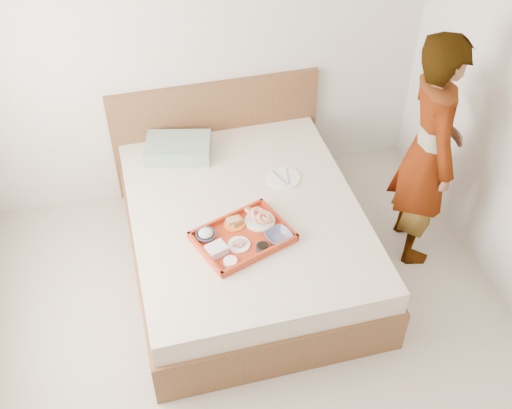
{
  "coord_description": "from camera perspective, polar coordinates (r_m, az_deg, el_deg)",
  "views": [
    {
      "loc": [
        -0.62,
        -2.05,
        3.44
      ],
      "look_at": [
        0.14,
        0.9,
        0.65
      ],
      "focal_mm": 43.83,
      "sensor_mm": 36.0,
      "label": 1
    }
  ],
  "objects": [
    {
      "name": "prawn_plate",
      "position": [
        4.16,
        0.35,
        -1.49
      ],
      "size": [
        0.26,
        0.26,
        0.01
      ],
      "primitive_type": "cylinder",
      "rotation": [
        0.0,
        0.0,
        0.34
      ],
      "color": "white",
      "rests_on": "tray"
    },
    {
      "name": "wall_back",
      "position": [
        4.63,
        -5.32,
        14.71
      ],
      "size": [
        3.5,
        0.01,
        2.6
      ],
      "primitive_type": "cube",
      "color": "silver",
      "rests_on": "ground"
    },
    {
      "name": "bread_plate",
      "position": [
        4.14,
        -1.97,
        -1.78
      ],
      "size": [
        0.18,
        0.18,
        0.01
      ],
      "primitive_type": "cylinder",
      "rotation": [
        0.0,
        0.0,
        0.34
      ],
      "color": "orange",
      "rests_on": "tray"
    },
    {
      "name": "pillow",
      "position": [
        4.75,
        -7.12,
        5.14
      ],
      "size": [
        0.54,
        0.43,
        0.12
      ],
      "primitive_type": "cube",
      "rotation": [
        0.0,
        0.0,
        -0.24
      ],
      "color": "#8DA390",
      "rests_on": "bed"
    },
    {
      "name": "dinner_plate",
      "position": [
        4.52,
        2.56,
        2.42
      ],
      "size": [
        0.24,
        0.24,
        0.01
      ],
      "primitive_type": "cylinder",
      "rotation": [
        0.0,
        0.0,
        -0.0
      ],
      "color": "white",
      "rests_on": "bed"
    },
    {
      "name": "person",
      "position": [
        4.36,
        15.46,
        4.61
      ],
      "size": [
        0.52,
        0.7,
        1.75
      ],
      "primitive_type": "imported",
      "rotation": [
        0.0,
        0.0,
        1.39
      ],
      "color": "beige",
      "rests_on": "ground"
    },
    {
      "name": "bed",
      "position": [
        4.46,
        -0.94,
        -2.92
      ],
      "size": [
        1.65,
        2.0,
        0.53
      ],
      "primitive_type": "cube",
      "color": "brown",
      "rests_on": "ground"
    },
    {
      "name": "sauce_dish",
      "position": [
        3.98,
        0.61,
        -3.93
      ],
      "size": [
        0.11,
        0.11,
        0.03
      ],
      "primitive_type": "cylinder",
      "rotation": [
        0.0,
        0.0,
        0.34
      ],
      "color": "black",
      "rests_on": "tray"
    },
    {
      "name": "tray",
      "position": [
        4.05,
        -1.2,
        -2.94
      ],
      "size": [
        0.7,
        0.6,
        0.05
      ],
      "primitive_type": "cube",
      "rotation": [
        0.0,
        0.0,
        0.34
      ],
      "color": "#B72811",
      "rests_on": "bed"
    },
    {
      "name": "cheese_round",
      "position": [
        3.9,
        -2.36,
        -5.25
      ],
      "size": [
        0.11,
        0.11,
        0.03
      ],
      "primitive_type": "cylinder",
      "rotation": [
        0.0,
        0.0,
        0.34
      ],
      "color": "white",
      "rests_on": "tray"
    },
    {
      "name": "salad_bowl",
      "position": [
        4.06,
        -4.6,
        -2.84
      ],
      "size": [
        0.17,
        0.17,
        0.04
      ],
      "primitive_type": "imported",
      "rotation": [
        0.0,
        0.0,
        0.34
      ],
      "color": "#162040",
      "rests_on": "tray"
    },
    {
      "name": "headboard",
      "position": [
        5.05,
        -3.62,
        6.39
      ],
      "size": [
        1.65,
        0.06,
        0.95
      ],
      "primitive_type": "cube",
      "color": "brown",
      "rests_on": "ground"
    },
    {
      "name": "meat_plate",
      "position": [
        4.01,
        -1.57,
        -3.69
      ],
      "size": [
        0.19,
        0.19,
        0.01
      ],
      "primitive_type": "cylinder",
      "rotation": [
        0.0,
        0.0,
        0.34
      ],
      "color": "white",
      "rests_on": "tray"
    },
    {
      "name": "plastic_tub",
      "position": [
        3.96,
        -3.62,
        -4.12
      ],
      "size": [
        0.15,
        0.14,
        0.05
      ],
      "primitive_type": "cube",
      "rotation": [
        0.0,
        0.0,
        0.34
      ],
      "color": "silver",
      "rests_on": "tray"
    },
    {
      "name": "ground",
      "position": [
        4.06,
        1.28,
        -15.62
      ],
      "size": [
        3.5,
        4.0,
        0.01
      ],
      "primitive_type": "cube",
      "color": "beige",
      "rests_on": "ground"
    },
    {
      "name": "navy_bowl_big",
      "position": [
        4.04,
        2.07,
        -2.9
      ],
      "size": [
        0.21,
        0.21,
        0.04
      ],
      "primitive_type": "imported",
      "rotation": [
        0.0,
        0.0,
        0.34
      ],
      "color": "#162040",
      "rests_on": "tray"
    }
  ]
}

